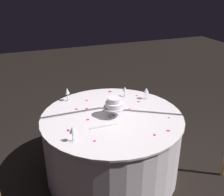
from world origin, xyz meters
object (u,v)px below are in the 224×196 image
Objects in this scene: wine_glass_0 at (67,92)px; wine_glass_3 at (125,89)px; cake_knife at (106,126)px; wine_glass_1 at (146,91)px; decorative_arch at (137,43)px; wine_glass_2 at (72,131)px; tiered_cake at (114,104)px; main_table at (112,144)px.

wine_glass_0 reaches higher than wine_glass_3.
wine_glass_0 is at bearing -11.31° from wine_glass_3.
wine_glass_3 is 0.45× the size of cake_knife.
wine_glass_0 reaches higher than wine_glass_1.
wine_glass_2 is (0.49, -0.20, -0.77)m from decorative_arch.
tiered_cake reaches higher than wine_glass_3.
decorative_arch reaches higher than wine_glass_1.
wine_glass_1 is (-0.53, -0.25, 0.47)m from main_table.
main_table is at bearing 123.63° from wine_glass_0.
wine_glass_1 is 0.48× the size of cake_knife.
tiered_cake reaches higher than main_table.
wine_glass_1 is (-0.53, -0.76, -0.77)m from decorative_arch.
main_table is at bearing 25.30° from wine_glass_1.
tiered_cake is at bearing -148.98° from wine_glass_2.
wine_glass_3 is at bearing -35.31° from wine_glass_1.
decorative_arch is 18.59× the size of wine_glass_3.
tiered_cake is (-0.02, -0.50, -0.74)m from decorative_arch.
decorative_arch is 1.63× the size of main_table.
tiered_cake reaches higher than wine_glass_2.
wine_glass_1 reaches higher than main_table.
main_table is 0.50m from tiered_cake.
wine_glass_1 is at bearing -154.70° from main_table.
wine_glass_0 is 1.08× the size of wine_glass_2.
wine_glass_3 is (-0.30, -0.41, -0.04)m from tiered_cake.
tiered_cake is 1.55× the size of wine_glass_1.
wine_glass_2 is at bearing 33.03° from main_table.
wine_glass_0 is 1.14× the size of wine_glass_1.
wine_glass_1 is 0.26m from wine_glass_3.
decorative_arch is 0.89m from tiered_cake.
wine_glass_0 reaches higher than cake_knife.
wine_glass_2 reaches higher than wine_glass_1.
tiered_cake is at bearing 124.18° from wine_glass_0.
wine_glass_3 reaches higher than main_table.
decorative_arch reaches higher than tiered_cake.
decorative_arch is 0.93m from wine_glass_2.
cake_knife is (-0.36, -0.14, -0.11)m from wine_glass_2.
wine_glass_3 is 0.74m from cake_knife.
tiered_cake is at bearing 140.79° from main_table.
wine_glass_1 reaches higher than cake_knife.
main_table is 0.75m from wine_glass_2.
main_table is at bearing -39.21° from tiered_cake.
wine_glass_3 reaches higher than cake_knife.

